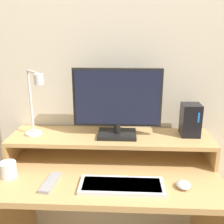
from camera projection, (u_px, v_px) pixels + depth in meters
wall_back at (112, 69)px, 1.50m from camera, size 6.00×0.05×2.50m
desk at (109, 210)px, 1.41m from camera, size 1.10×0.57×0.77m
monitor_shelf at (110, 139)px, 1.44m from camera, size 1.10×0.27×0.14m
monitor at (117, 103)px, 1.38m from camera, size 0.47×0.16×0.37m
desk_lamp at (35, 104)px, 1.35m from camera, size 0.16×0.18×0.36m
router_dock at (190, 120)px, 1.42m from camera, size 0.10×0.11×0.18m
keyboard at (122, 186)px, 1.19m from camera, size 0.39×0.15×0.02m
mouse at (183, 185)px, 1.19m from camera, size 0.07×0.08×0.03m
remote_control at (50, 182)px, 1.22m from camera, size 0.07×0.17×0.02m
mug at (8, 170)px, 1.27m from camera, size 0.08×0.08×0.08m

